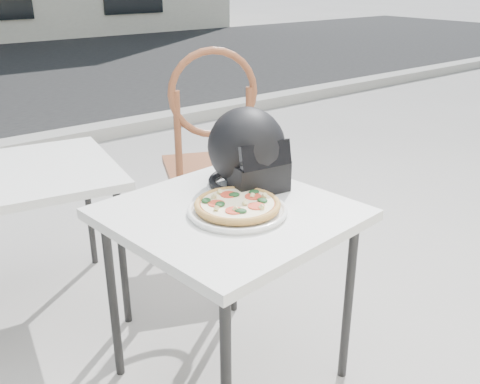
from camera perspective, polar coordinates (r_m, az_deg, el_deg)
ground at (r=2.78m, az=3.22°, el=-9.95°), size 80.00×80.00×0.00m
curb at (r=5.20m, az=-19.04°, el=5.32°), size 30.00×0.25×0.12m
cafe_table_main at (r=1.89m, az=-1.11°, el=-3.66°), size 0.84×0.84×0.72m
plate at (r=1.83m, az=-0.27°, el=-1.98°), size 0.37×0.37×0.02m
pizza at (r=1.82m, az=-0.28°, el=-1.32°), size 0.33×0.33×0.04m
helmet at (r=2.03m, az=0.84°, el=4.29°), size 0.33×0.34×0.30m
cafe_chair_main at (r=2.77m, az=-3.19°, el=4.84°), size 0.59×0.59×1.17m
cafe_table_side at (r=2.51m, az=-21.61°, el=0.91°), size 0.84×0.84×0.70m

